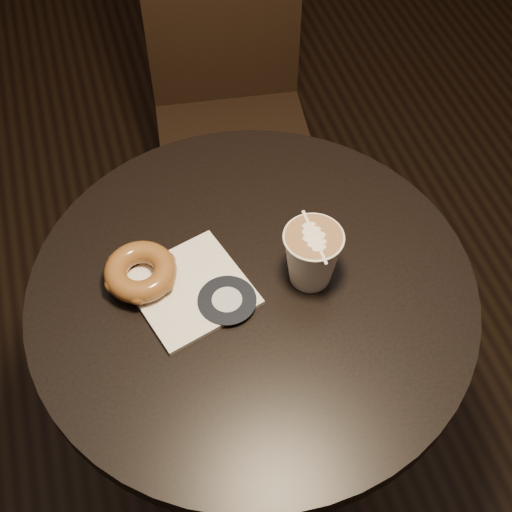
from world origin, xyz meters
The scene contains 5 objects.
cafe_table centered at (0.00, 0.00, 0.55)m, with size 0.70×0.70×0.75m.
chair centered at (0.15, 0.73, 0.52)m, with size 0.41×0.41×0.93m.
pastry_bag centered at (-0.09, 0.02, 0.75)m, with size 0.16×0.16×0.01m, color white.
doughnut centered at (-0.16, 0.06, 0.78)m, with size 0.11×0.11×0.04m, color brown.
latte_cup centered at (0.09, -0.01, 0.80)m, with size 0.09×0.09×0.10m, color silver, non-canonical shape.
Camera 1 is at (-0.17, -0.60, 1.66)m, focal length 50.00 mm.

